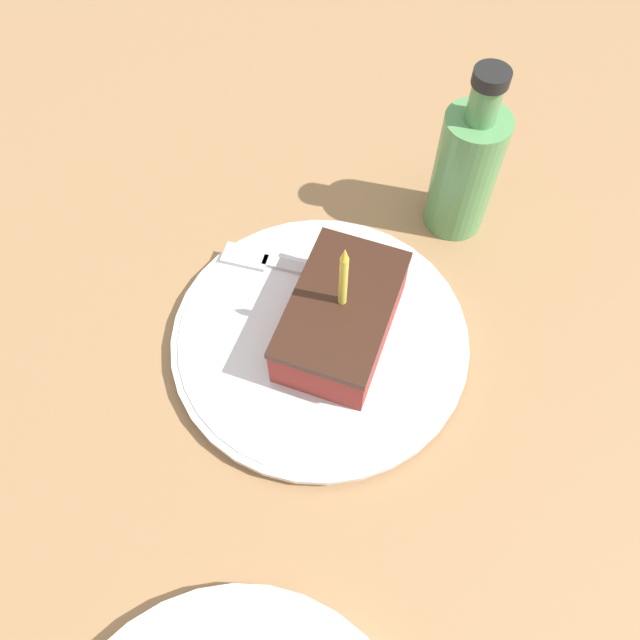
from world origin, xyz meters
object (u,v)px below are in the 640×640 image
plate (320,338)px  bottle (466,168)px  fork (290,266)px  cake_slice (341,317)px

plate → bottle: bottle is taller
fork → bottle: bearing=-135.9°
plate → cake_slice: bearing=-150.8°
cake_slice → fork: 0.09m
plate → bottle: 0.22m
plate → fork: fork is taller
cake_slice → bottle: (-0.06, -0.18, 0.03)m
plate → cake_slice: cake_slice is taller
plate → bottle: size_ratio=1.49×
fork → bottle: bottle is taller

